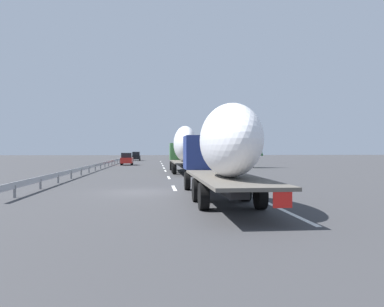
{
  "coord_description": "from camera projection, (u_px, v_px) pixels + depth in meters",
  "views": [
    {
      "loc": [
        -20.78,
        -0.68,
        2.26
      ],
      "look_at": [
        9.22,
        -3.58,
        2.02
      ],
      "focal_mm": 35.58,
      "sensor_mm": 36.0,
      "label": 1
    }
  ],
  "objects": [
    {
      "name": "ground_plane",
      "position": [
        151.0,
        165.0,
        60.45
      ],
      "size": [
        260.0,
        260.0,
        0.0
      ],
      "primitive_type": "plane",
      "color": "#38383A"
    },
    {
      "name": "lane_stripe_0",
      "position": [
        174.0,
        188.0,
        22.8
      ],
      "size": [
        3.2,
        0.2,
        0.01
      ],
      "primitive_type": "cube",
      "color": "white",
      "rests_on": "ground_plane"
    },
    {
      "name": "lane_stripe_1",
      "position": [
        169.0,
        178.0,
        31.57
      ],
      "size": [
        3.2,
        0.2,
        0.01
      ],
      "primitive_type": "cube",
      "color": "white",
      "rests_on": "ground_plane"
    },
    {
      "name": "lane_stripe_2",
      "position": [
        165.0,
        171.0,
        42.33
      ],
      "size": [
        3.2,
        0.2,
        0.01
      ],
      "primitive_type": "cube",
      "color": "white",
      "rests_on": "ground_plane"
    },
    {
      "name": "lane_stripe_3",
      "position": [
        164.0,
        168.0,
        48.89
      ],
      "size": [
        3.2,
        0.2,
        0.01
      ],
      "primitive_type": "cube",
      "color": "white",
      "rests_on": "ground_plane"
    },
    {
      "name": "lane_stripe_4",
      "position": [
        163.0,
        166.0,
        56.91
      ],
      "size": [
        3.2,
        0.2,
        0.01
      ],
      "primitive_type": "cube",
      "color": "white",
      "rests_on": "ground_plane"
    },
    {
      "name": "lane_stripe_5",
      "position": [
        162.0,
        164.0,
        65.4
      ],
      "size": [
        3.2,
        0.2,
        0.01
      ],
      "primitive_type": "cube",
      "color": "white",
      "rests_on": "ground_plane"
    },
    {
      "name": "lane_stripe_6",
      "position": [
        161.0,
        161.0,
        78.37
      ],
      "size": [
        3.2,
        0.2,
        0.01
      ],
      "primitive_type": "cube",
      "color": "white",
      "rests_on": "ground_plane"
    },
    {
      "name": "edge_line_right",
      "position": [
        183.0,
        164.0,
        65.95
      ],
      "size": [
        110.0,
        0.2,
        0.01
      ],
      "primitive_type": "cube",
      "color": "white",
      "rests_on": "ground_plane"
    },
    {
      "name": "truck_lead",
      "position": [
        184.0,
        147.0,
        38.69
      ],
      "size": [
        14.3,
        2.55,
        4.68
      ],
      "color": "#387038",
      "rests_on": "ground_plane"
    },
    {
      "name": "truck_trailing",
      "position": [
        222.0,
        148.0,
        16.68
      ],
      "size": [
        13.77,
        2.55,
        4.11
      ],
      "color": "navy",
      "rests_on": "ground_plane"
    },
    {
      "name": "car_red_compact",
      "position": [
        127.0,
        159.0,
        59.0
      ],
      "size": [
        4.2,
        1.76,
        1.91
      ],
      "color": "red",
      "rests_on": "ground_plane"
    },
    {
      "name": "car_black_suv",
      "position": [
        136.0,
        156.0,
        85.02
      ],
      "size": [
        4.09,
        1.79,
        1.99
      ],
      "color": "black",
      "rests_on": "ground_plane"
    },
    {
      "name": "road_sign",
      "position": [
        197.0,
        150.0,
        54.83
      ],
      "size": [
        0.1,
        0.9,
        3.34
      ],
      "color": "gray",
      "rests_on": "ground_plane"
    },
    {
      "name": "tree_0",
      "position": [
        202.0,
        143.0,
        90.98
      ],
      "size": [
        2.57,
        2.57,
        6.32
      ],
      "color": "#472D19",
      "rests_on": "ground_plane"
    },
    {
      "name": "tree_1",
      "position": [
        253.0,
        135.0,
        50.03
      ],
      "size": [
        2.72,
        2.72,
        6.98
      ],
      "color": "#472D19",
      "rests_on": "ground_plane"
    },
    {
      "name": "tree_2",
      "position": [
        197.0,
        145.0,
        107.01
      ],
      "size": [
        3.21,
        3.21,
        6.21
      ],
      "color": "#472D19",
      "rests_on": "ground_plane"
    },
    {
      "name": "tree_3",
      "position": [
        230.0,
        141.0,
        63.0
      ],
      "size": [
        3.86,
        3.86,
        5.9
      ],
      "color": "#472D19",
      "rests_on": "ground_plane"
    },
    {
      "name": "guardrail_median",
      "position": [
        115.0,
        161.0,
        62.85
      ],
      "size": [
        94.0,
        0.1,
        0.76
      ],
      "color": "#9EA0A5",
      "rests_on": "ground_plane"
    }
  ]
}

